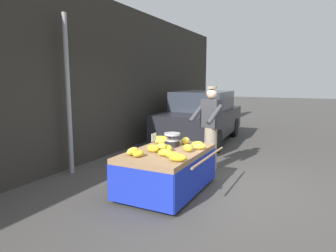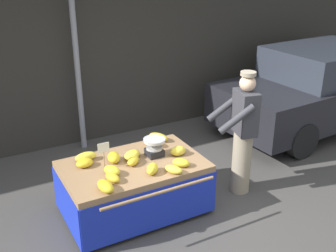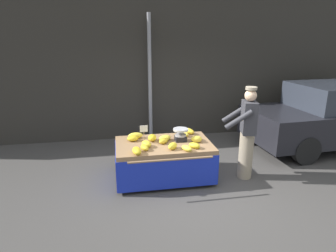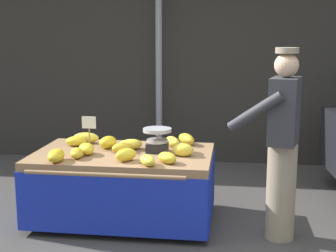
{
  "view_description": "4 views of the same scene",
  "coord_description": "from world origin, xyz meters",
  "views": [
    {
      "loc": [
        -4.69,
        -1.56,
        1.82
      ],
      "look_at": [
        -0.24,
        0.69,
        1.05
      ],
      "focal_mm": 31.37,
      "sensor_mm": 36.0,
      "label": 1
    },
    {
      "loc": [
        -2.28,
        -3.57,
        3.1
      ],
      "look_at": [
        0.01,
        0.64,
        1.06
      ],
      "focal_mm": 44.07,
      "sensor_mm": 36.0,
      "label": 2
    },
    {
      "loc": [
        -1.32,
        -4.33,
        2.54
      ],
      "look_at": [
        -0.44,
        0.57,
        1.01
      ],
      "focal_mm": 31.13,
      "sensor_mm": 36.0,
      "label": 3
    },
    {
      "loc": [
        0.54,
        -3.9,
        1.81
      ],
      "look_at": [
        -0.08,
        0.62,
        0.95
      ],
      "focal_mm": 51.48,
      "sensor_mm": 36.0,
      "label": 4
    }
  ],
  "objects": [
    {
      "name": "ground_plane",
      "position": [
        0.0,
        0.0,
        0.0
      ],
      "size": [
        60.0,
        60.0,
        0.0
      ],
      "primitive_type": "plane",
      "color": "#423F3D"
    },
    {
      "name": "back_wall",
      "position": [
        0.0,
        3.07,
        1.87
      ],
      "size": [
        16.0,
        0.24,
        3.73
      ],
      "primitive_type": "cube",
      "color": "#2D2B26",
      "rests_on": "ground"
    },
    {
      "name": "street_pole",
      "position": [
        -0.5,
        2.72,
        1.54
      ],
      "size": [
        0.09,
        0.09,
        3.08
      ],
      "primitive_type": "cylinder",
      "color": "gray",
      "rests_on": "ground"
    },
    {
      "name": "banana_cart",
      "position": [
        -0.52,
        0.57,
        0.51
      ],
      "size": [
        1.75,
        1.29,
        0.69
      ],
      "color": "#93704C",
      "rests_on": "ground"
    },
    {
      "name": "weighing_scale",
      "position": [
        -0.19,
        0.63,
        0.81
      ],
      "size": [
        0.28,
        0.28,
        0.23
      ],
      "color": "black",
      "rests_on": "banana_cart"
    },
    {
      "name": "price_sign",
      "position": [
        -0.87,
        0.61,
        0.94
      ],
      "size": [
        0.14,
        0.01,
        0.34
      ],
      "color": "#997A51",
      "rests_on": "banana_cart"
    },
    {
      "name": "banana_bunch_0",
      "position": [
        -0.85,
        0.43,
        0.75
      ],
      "size": [
        0.22,
        0.26,
        0.11
      ],
      "primitive_type": "ellipsoid",
      "rotation": [
        0.0,
        0.0,
        0.41
      ],
      "color": "yellow",
      "rests_on": "banana_cart"
    },
    {
      "name": "banana_bunch_1",
      "position": [
        -1.04,
        0.14,
        0.75
      ],
      "size": [
        0.17,
        0.28,
        0.11
      ],
      "primitive_type": "ellipsoid",
      "rotation": [
        0.0,
        0.0,
        0.11
      ],
      "color": "gold",
      "rests_on": "banana_cart"
    },
    {
      "name": "banana_bunch_2",
      "position": [
        -0.52,
        0.55,
        0.74
      ],
      "size": [
        0.25,
        0.25,
        0.1
      ],
      "primitive_type": "ellipsoid",
      "rotation": [
        0.0,
        0.0,
        2.39
      ],
      "color": "gold",
      "rests_on": "banana_cart"
    },
    {
      "name": "banana_bunch_3",
      "position": [
        -1.0,
        0.92,
        0.75
      ],
      "size": [
        0.28,
        0.14,
        0.11
      ],
      "primitive_type": "ellipsoid",
      "rotation": [
        0.0,
        0.0,
        1.62
      ],
      "color": "yellow",
      "rests_on": "banana_cart"
    },
    {
      "name": "banana_bunch_4",
      "position": [
        -0.07,
        0.89,
        0.74
      ],
      "size": [
        0.23,
        0.29,
        0.1
      ],
      "primitive_type": "ellipsoid",
      "rotation": [
        0.0,
        0.0,
        0.49
      ],
      "color": "yellow",
      "rests_on": "banana_cart"
    },
    {
      "name": "banana_bunch_5",
      "position": [
        -0.47,
        0.69,
        0.74
      ],
      "size": [
        0.29,
        0.26,
        0.1
      ],
      "primitive_type": "ellipsoid",
      "rotation": [
        0.0,
        0.0,
        2.08
      ],
      "color": "yellow",
      "rests_on": "banana_cart"
    },
    {
      "name": "banana_bunch_6",
      "position": [
        -0.9,
        0.29,
        0.74
      ],
      "size": [
        0.17,
        0.24,
        0.1
      ],
      "primitive_type": "ellipsoid",
      "rotation": [
        0.0,
        0.0,
        0.26
      ],
      "color": "gold",
      "rests_on": "banana_cart"
    },
    {
      "name": "banana_bunch_7",
      "position": [
        -0.71,
        0.72,
        0.75
      ],
      "size": [
        0.21,
        0.26,
        0.12
      ],
      "primitive_type": "ellipsoid",
      "rotation": [
        0.0,
        0.0,
        2.86
      ],
      "color": "gold",
      "rests_on": "banana_cart"
    },
    {
      "name": "banana_bunch_8",
      "position": [
        -0.42,
        0.24,
        0.75
      ],
      "size": [
        0.23,
        0.25,
        0.12
      ],
      "primitive_type": "ellipsoid",
      "rotation": [
        0.0,
        0.0,
        2.45
      ],
      "color": "yellow",
      "rests_on": "banana_cart"
    },
    {
      "name": "banana_bunch_9",
      "position": [
        0.06,
        1.01,
        0.75
      ],
      "size": [
        0.25,
        0.31,
        0.11
      ],
      "primitive_type": "ellipsoid",
      "rotation": [
        0.0,
        0.0,
        0.52
      ],
      "color": "gold",
      "rests_on": "banana_cart"
    },
    {
      "name": "banana_bunch_10",
      "position": [
        -0.2,
        0.13,
        0.74
      ],
      "size": [
        0.21,
        0.25,
        0.09
      ],
      "primitive_type": "ellipsoid",
      "rotation": [
        0.0,
        0.0,
        0.51
      ],
      "color": "yellow",
      "rests_on": "banana_cart"
    },
    {
      "name": "banana_bunch_11",
      "position": [
        -1.06,
        0.78,
        0.74
      ],
      "size": [
        0.24,
        0.2,
        0.1
      ],
      "primitive_type": "ellipsoid",
      "rotation": [
        0.0,
        0.0,
        1.75
      ],
      "color": "gold",
      "rests_on": "banana_cart"
    },
    {
      "name": "banana_bunch_12",
      "position": [
        0.08,
        0.5,
        0.75
      ],
      "size": [
        0.22,
        0.16,
        0.12
      ],
      "primitive_type": "ellipsoid",
      "rotation": [
        0.0,
        0.0,
        1.43
      ],
      "color": "yellow",
      "rests_on": "banana_cart"
    },
    {
      "name": "banana_bunch_13",
      "position": [
        -0.04,
        0.22,
        0.74
      ],
      "size": [
        0.24,
        0.25,
        0.1
      ],
      "primitive_type": "ellipsoid",
      "rotation": [
        0.0,
        0.0,
        0.73
      ],
      "color": "yellow",
      "rests_on": "banana_cart"
    },
    {
      "name": "vendor_person",
      "position": [
        0.97,
        0.33,
        0.87
      ],
      "size": [
        0.66,
        0.61,
        1.71
      ],
      "color": "gray",
      "rests_on": "ground"
    },
    {
      "name": "parked_car",
      "position": [
        3.67,
        1.52,
        0.75
      ],
      "size": [
        4.0,
        1.94,
        1.51
      ],
      "color": "black",
      "rests_on": "ground"
    }
  ]
}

